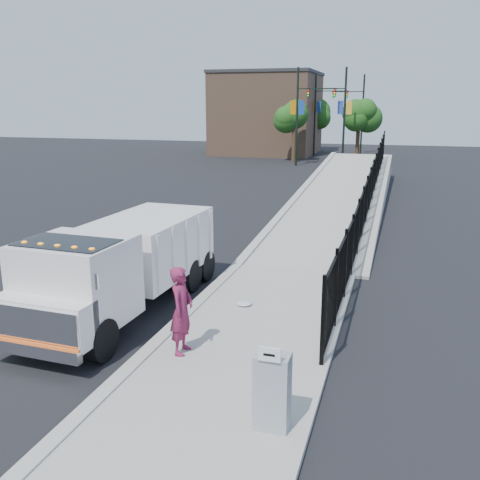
# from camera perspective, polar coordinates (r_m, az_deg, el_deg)

# --- Properties ---
(ground) EXTENTS (120.00, 120.00, 0.00)m
(ground) POSITION_cam_1_polar(r_m,az_deg,el_deg) (13.58, -5.20, -7.80)
(ground) COLOR black
(ground) RESTS_ON ground
(sidewalk) EXTENTS (3.55, 12.00, 0.12)m
(sidewalk) POSITION_cam_1_polar(r_m,az_deg,el_deg) (11.25, 0.25, -12.29)
(sidewalk) COLOR #9E998E
(sidewalk) RESTS_ON ground
(curb) EXTENTS (0.30, 12.00, 0.16)m
(curb) POSITION_cam_1_polar(r_m,az_deg,el_deg) (11.88, -8.86, -10.86)
(curb) COLOR #ADAAA3
(curb) RESTS_ON ground
(ramp) EXTENTS (3.95, 24.06, 3.19)m
(ramp) POSITION_cam_1_polar(r_m,az_deg,el_deg) (28.23, 11.12, 3.65)
(ramp) COLOR #9E998E
(ramp) RESTS_ON ground
(iron_fence) EXTENTS (0.10, 28.00, 1.80)m
(iron_fence) POSITION_cam_1_polar(r_m,az_deg,el_deg) (24.04, 13.61, 3.86)
(iron_fence) COLOR black
(iron_fence) RESTS_ON ground
(truck) EXTENTS (2.50, 6.95, 2.35)m
(truck) POSITION_cam_1_polar(r_m,az_deg,el_deg) (13.42, -12.66, -2.38)
(truck) COLOR black
(truck) RESTS_ON ground
(worker) EXTENTS (0.46, 0.68, 1.84)m
(worker) POSITION_cam_1_polar(r_m,az_deg,el_deg) (10.98, -6.24, -7.47)
(worker) COLOR maroon
(worker) RESTS_ON sidewalk
(utility_cabinet) EXTENTS (0.55, 0.40, 1.25)m
(utility_cabinet) POSITION_cam_1_polar(r_m,az_deg,el_deg) (8.68, 3.44, -15.82)
(utility_cabinet) COLOR gray
(utility_cabinet) RESTS_ON sidewalk
(arrow_sign) EXTENTS (0.35, 0.04, 0.22)m
(arrow_sign) POSITION_cam_1_polar(r_m,az_deg,el_deg) (8.14, 3.15, -12.09)
(arrow_sign) COLOR white
(arrow_sign) RESTS_ON utility_cabinet
(debris) EXTENTS (0.39, 0.39, 0.10)m
(debris) POSITION_cam_1_polar(r_m,az_deg,el_deg) (13.71, 0.45, -6.76)
(debris) COLOR silver
(debris) RESTS_ON sidewalk
(light_pole_0) EXTENTS (3.77, 0.22, 8.00)m
(light_pole_0) POSITION_cam_1_polar(r_m,az_deg,el_deg) (45.76, 6.50, 13.32)
(light_pole_0) COLOR black
(light_pole_0) RESTS_ON ground
(light_pole_1) EXTENTS (3.77, 0.22, 8.00)m
(light_pole_1) POSITION_cam_1_polar(r_m,az_deg,el_deg) (46.06, 10.70, 13.18)
(light_pole_1) COLOR black
(light_pole_1) RESTS_ON ground
(light_pole_2) EXTENTS (3.77, 0.22, 8.00)m
(light_pole_2) POSITION_cam_1_polar(r_m,az_deg,el_deg) (54.77, 8.34, 13.42)
(light_pole_2) COLOR black
(light_pole_2) RESTS_ON ground
(light_pole_3) EXTENTS (3.77, 0.22, 8.00)m
(light_pole_3) POSITION_cam_1_polar(r_m,az_deg,el_deg) (57.67, 12.63, 13.27)
(light_pole_3) COLOR black
(light_pole_3) RESTS_ON ground
(tree_0) EXTENTS (2.52, 2.52, 5.26)m
(tree_0) POSITION_cam_1_polar(r_m,az_deg,el_deg) (48.51, 5.83, 12.89)
(tree_0) COLOR #382314
(tree_0) RESTS_ON ground
(tree_1) EXTENTS (2.34, 2.34, 5.17)m
(tree_1) POSITION_cam_1_polar(r_m,az_deg,el_deg) (50.06, 12.56, 12.65)
(tree_1) COLOR #382314
(tree_1) RESTS_ON ground
(tree_2) EXTENTS (2.92, 2.92, 5.46)m
(tree_2) POSITION_cam_1_polar(r_m,az_deg,el_deg) (60.03, 8.19, 13.10)
(tree_2) COLOR #382314
(tree_2) RESTS_ON ground
(building) EXTENTS (10.00, 10.00, 8.00)m
(building) POSITION_cam_1_polar(r_m,az_deg,el_deg) (57.33, 2.94, 13.21)
(building) COLOR #8C664C
(building) RESTS_ON ground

